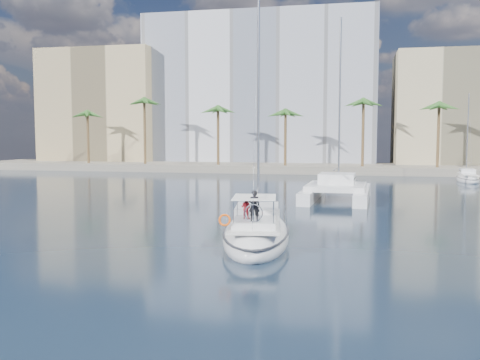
# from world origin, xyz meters

# --- Properties ---
(ground) EXTENTS (160.00, 160.00, 0.00)m
(ground) POSITION_xyz_m (0.00, 0.00, 0.00)
(ground) COLOR black
(ground) RESTS_ON ground
(quay) EXTENTS (120.00, 14.00, 1.20)m
(quay) POSITION_xyz_m (0.00, 61.00, 0.60)
(quay) COLOR gray
(quay) RESTS_ON ground
(building_modern) EXTENTS (42.00, 16.00, 28.00)m
(building_modern) POSITION_xyz_m (-12.00, 73.00, 14.00)
(building_modern) COLOR silver
(building_modern) RESTS_ON ground
(building_tan_left) EXTENTS (22.00, 14.00, 22.00)m
(building_tan_left) POSITION_xyz_m (-42.00, 69.00, 11.00)
(building_tan_left) COLOR tan
(building_tan_left) RESTS_ON ground
(building_beige) EXTENTS (20.00, 14.00, 20.00)m
(building_beige) POSITION_xyz_m (22.00, 70.00, 10.00)
(building_beige) COLOR tan
(building_beige) RESTS_ON ground
(palm_left) EXTENTS (3.60, 3.60, 12.30)m
(palm_left) POSITION_xyz_m (-34.00, 57.00, 10.28)
(palm_left) COLOR brown
(palm_left) RESTS_ON ground
(palm_centre) EXTENTS (3.60, 3.60, 12.30)m
(palm_centre) POSITION_xyz_m (0.00, 57.00, 10.28)
(palm_centre) COLOR brown
(palm_centre) RESTS_ON ground
(main_sloop) EXTENTS (5.38, 12.28, 17.63)m
(main_sloop) POSITION_xyz_m (-0.25, 2.23, 0.53)
(main_sloop) COLOR silver
(main_sloop) RESTS_ON ground
(catamaran) EXTENTS (6.54, 12.15, 17.32)m
(catamaran) POSITION_xyz_m (3.69, 23.11, 1.14)
(catamaran) COLOR silver
(catamaran) RESTS_ON ground
(seagull) EXTENTS (1.16, 0.50, 0.21)m
(seagull) POSITION_xyz_m (-1.91, 6.84, 0.51)
(seagull) COLOR silver
(seagull) RESTS_ON ground
(moored_yacht_a) EXTENTS (3.37, 9.52, 11.90)m
(moored_yacht_a) POSITION_xyz_m (20.00, 47.00, 0.00)
(moored_yacht_a) COLOR silver
(moored_yacht_a) RESTS_ON ground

